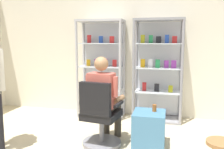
{
  "coord_description": "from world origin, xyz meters",
  "views": [
    {
      "loc": [
        0.75,
        -1.85,
        1.52
      ],
      "look_at": [
        -0.08,
        1.67,
        1.0
      ],
      "focal_mm": 38.89,
      "sensor_mm": 36.0,
      "label": 1
    }
  ],
  "objects": [
    {
      "name": "seated_shopkeeper",
      "position": [
        -0.15,
        1.48,
        0.71
      ],
      "size": [
        0.53,
        0.6,
        1.29
      ],
      "color": "#3F382D",
      "rests_on": "ground"
    },
    {
      "name": "back_wall",
      "position": [
        0.0,
        3.0,
        1.35
      ],
      "size": [
        6.0,
        0.1,
        2.7
      ],
      "primitive_type": "cube",
      "color": "silver",
      "rests_on": "ground"
    },
    {
      "name": "storage_crate",
      "position": [
        0.5,
        1.51,
        0.25
      ],
      "size": [
        0.45,
        0.46,
        0.5
      ],
      "primitive_type": "cube",
      "color": "teal",
      "rests_on": "ground"
    },
    {
      "name": "tea_glass",
      "position": [
        0.57,
        1.57,
        0.55
      ],
      "size": [
        0.06,
        0.06,
        0.1
      ],
      "primitive_type": "cylinder",
      "color": "brown",
      "rests_on": "storage_crate"
    },
    {
      "name": "display_cabinet_left",
      "position": [
        -0.55,
        2.76,
        0.96
      ],
      "size": [
        0.9,
        0.45,
        1.9
      ],
      "color": "#B7B7BC",
      "rests_on": "ground"
    },
    {
      "name": "display_cabinet_right",
      "position": [
        0.55,
        2.76,
        0.97
      ],
      "size": [
        0.9,
        0.45,
        1.9
      ],
      "color": "gray",
      "rests_on": "ground"
    },
    {
      "name": "office_chair",
      "position": [
        -0.17,
        1.32,
        0.39
      ],
      "size": [
        0.6,
        0.56,
        0.96
      ],
      "color": "slate",
      "rests_on": "ground"
    }
  ]
}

